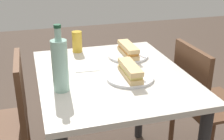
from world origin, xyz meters
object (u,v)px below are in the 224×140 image
at_px(dining_table, 112,95).
at_px(plate_near, 130,78).
at_px(baguette_sandwich_near, 130,70).
at_px(knife_far, 135,53).
at_px(chair_near, 6,122).
at_px(knife_near, 140,74).
at_px(chair_far, 202,101).
at_px(plate_far, 128,56).
at_px(beer_glass, 77,42).
at_px(water_bottle, 60,65).
at_px(baguette_sandwich_far, 128,50).

height_order(dining_table, plate_near, plate_near).
height_order(baguette_sandwich_near, knife_far, baguette_sandwich_near).
bearing_deg(chair_near, knife_near, 75.70).
relative_size(chair_far, knife_far, 4.98).
bearing_deg(plate_far, chair_far, 62.42).
bearing_deg(chair_near, beer_glass, 122.93).
xyz_separation_m(plate_far, beer_glass, (-0.19, -0.29, 0.06)).
height_order(chair_near, knife_near, chair_near).
bearing_deg(baguette_sandwich_near, water_bottle, -85.12).
relative_size(knife_far, water_bottle, 0.53).
bearing_deg(chair_far, dining_table, -90.18).
bearing_deg(plate_near, chair_far, 100.36).
bearing_deg(plate_far, plate_near, -17.08).
bearing_deg(knife_near, water_bottle, -84.39).
relative_size(baguette_sandwich_near, knife_near, 1.30).
xyz_separation_m(chair_near, knife_far, (-0.14, 0.83, 0.29)).
distance_m(plate_far, baguette_sandwich_far, 0.04).
relative_size(plate_near, plate_far, 1.00).
bearing_deg(baguette_sandwich_far, baguette_sandwich_near, -17.08).
distance_m(dining_table, chair_near, 0.62).
relative_size(chair_far, beer_glass, 6.32).
relative_size(chair_near, beer_glass, 6.32).
xyz_separation_m(knife_near, beer_glass, (-0.50, -0.25, 0.05)).
height_order(baguette_sandwich_near, beer_glass, beer_glass).
relative_size(chair_far, knife_near, 4.86).
bearing_deg(baguette_sandwich_far, beer_glass, -122.54).
xyz_separation_m(plate_near, water_bottle, (0.03, -0.37, 0.13)).
xyz_separation_m(baguette_sandwich_near, knife_far, (-0.33, 0.15, -0.03)).
bearing_deg(knife_near, dining_table, -124.42).
bearing_deg(plate_far, knife_near, -7.52).
bearing_deg(beer_glass, baguette_sandwich_far, 57.46).
xyz_separation_m(chair_far, plate_near, (0.10, -0.53, 0.28)).
xyz_separation_m(baguette_sandwich_near, beer_glass, (-0.51, -0.19, 0.02)).
height_order(dining_table, beer_glass, beer_glass).
relative_size(dining_table, chair_near, 1.11).
distance_m(dining_table, plate_far, 0.32).
relative_size(dining_table, baguette_sandwich_near, 4.16).
bearing_deg(baguette_sandwich_far, plate_near, -17.08).
xyz_separation_m(dining_table, knife_far, (-0.23, 0.22, 0.15)).
height_order(chair_far, plate_far, chair_far).
xyz_separation_m(chair_near, plate_near, (0.20, 0.67, 0.28)).
bearing_deg(chair_far, water_bottle, -81.86).
distance_m(plate_near, water_bottle, 0.39).
distance_m(baguette_sandwich_near, baguette_sandwich_far, 0.34).
height_order(plate_near, plate_far, same).
relative_size(knife_near, beer_glass, 1.30).
bearing_deg(plate_near, baguette_sandwich_far, 162.92).
distance_m(baguette_sandwich_near, knife_far, 0.37).
relative_size(chair_far, baguette_sandwich_far, 3.76).
height_order(knife_near, baguette_sandwich_far, baguette_sandwich_far).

